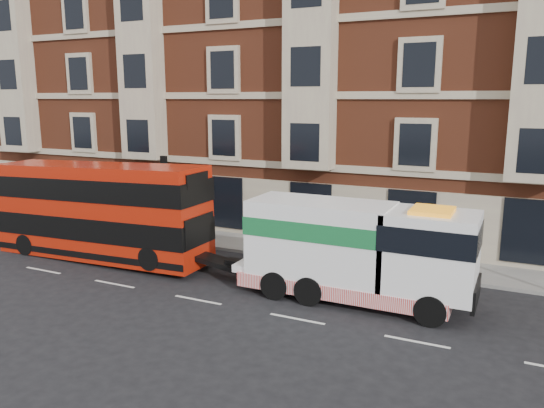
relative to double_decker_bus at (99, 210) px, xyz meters
The scene contains 7 objects.
ground 7.73m from the double_decker_bus, 19.55° to the right, with size 120.00×120.00×0.00m, color black.
sidewalk 8.87m from the double_decker_bus, 35.93° to the left, with size 90.00×3.00×0.15m, color slate.
victorian_terrace 16.50m from the double_decker_bus, 59.29° to the left, with size 45.00×12.00×20.40m.
lamp_post_west 3.87m from the double_decker_bus, 75.78° to the left, with size 0.35×0.15×4.35m.
double_decker_bus is the anchor object (origin of this frame).
tow_truck 12.06m from the double_decker_bus, ahead, with size 8.73×2.58×3.64m.
pedestrian 8.20m from the double_decker_bus, 152.86° to the left, with size 0.57×0.37×1.56m, color #1D2A3A.
Camera 1 is at (10.50, -15.60, 7.38)m, focal length 35.00 mm.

